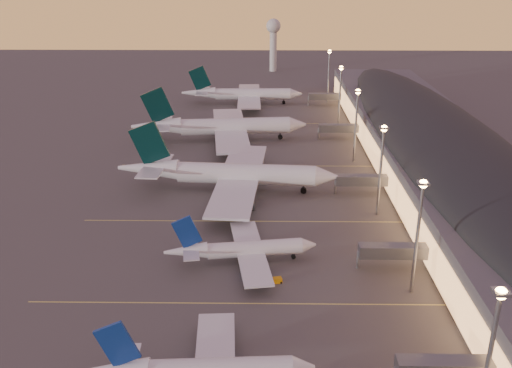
# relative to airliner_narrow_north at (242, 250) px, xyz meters

# --- Properties ---
(ground) EXTENTS (700.00, 700.00, 0.00)m
(ground) POSITION_rel_airliner_narrow_north_xyz_m (0.96, -12.38, -3.32)
(ground) COLOR #45423F
(airliner_narrow_north) EXTENTS (36.00, 32.46, 12.86)m
(airliner_narrow_north) POSITION_rel_airliner_narrow_north_xyz_m (0.00, 0.00, 0.00)
(airliner_narrow_north) COLOR silver
(airliner_narrow_north) RESTS_ON ground
(airliner_wide_near) EXTENTS (67.90, 62.02, 21.72)m
(airliner_wide_near) POSITION_rel_airliner_narrow_north_xyz_m (-6.07, 44.60, 2.27)
(airliner_wide_near) COLOR silver
(airliner_wide_near) RESTS_ON ground
(airliner_wide_mid) EXTENTS (68.52, 62.75, 21.91)m
(airliner_wide_mid) POSITION_rel_airliner_narrow_north_xyz_m (-11.88, 96.79, 2.32)
(airliner_wide_mid) COLOR silver
(airliner_wide_mid) RESTS_ON ground
(airliner_wide_far) EXTENTS (59.09, 53.67, 18.94)m
(airliner_wide_far) POSITION_rel_airliner_narrow_north_xyz_m (-5.47, 158.02, 1.55)
(airliner_wide_far) COLOR silver
(airliner_wide_far) RESTS_ON ground
(terminal_building) EXTENTS (56.35, 255.00, 17.46)m
(terminal_building) POSITION_rel_airliner_narrow_north_xyz_m (62.79, 60.09, 5.46)
(terminal_building) COLOR #4E4E53
(terminal_building) RESTS_ON ground
(light_masts) EXTENTS (2.20, 217.20, 25.90)m
(light_masts) POSITION_rel_airliner_narrow_north_xyz_m (36.96, 52.62, 14.23)
(light_masts) COLOR gray
(light_masts) RESTS_ON ground
(radar_tower) EXTENTS (9.00, 9.00, 32.50)m
(radar_tower) POSITION_rel_airliner_narrow_north_xyz_m (10.96, 247.62, 18.55)
(radar_tower) COLOR silver
(radar_tower) RESTS_ON ground
(lane_markings) EXTENTS (90.00, 180.36, 0.00)m
(lane_markings) POSITION_rel_airliner_narrow_north_xyz_m (0.96, 27.62, -3.32)
(lane_markings) COLOR #D8C659
(lane_markings) RESTS_ON ground
(baggage_tug_c) EXTENTS (3.81, 2.16, 1.07)m
(baggage_tug_c) POSITION_rel_airliner_narrow_north_xyz_m (7.61, -9.05, -2.84)
(baggage_tug_c) COLOR orange
(baggage_tug_c) RESTS_ON ground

